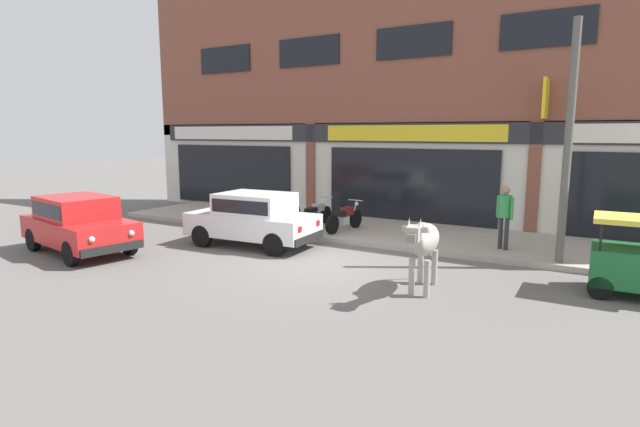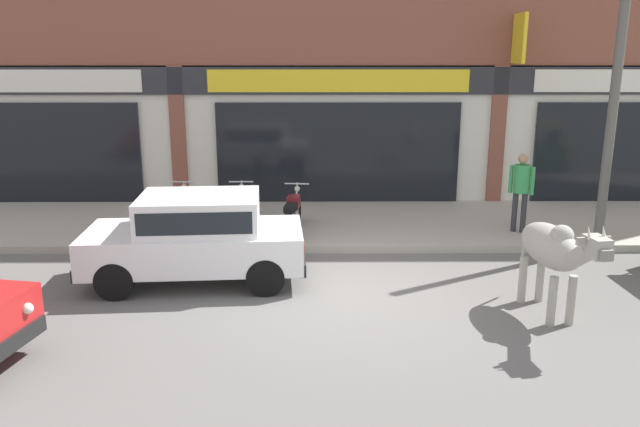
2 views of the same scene
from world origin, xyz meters
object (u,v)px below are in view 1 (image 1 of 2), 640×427
object	(u,v)px
motorcycle_2	(344,218)
utility_pole	(568,144)
motorcycle_0	(281,211)
pedestrian	(505,211)
car_0	(253,217)
cow	(424,241)
motorcycle_1	(316,214)
car_1	(78,222)

from	to	relation	value
motorcycle_2	utility_pole	bearing A→B (deg)	-7.23
motorcycle_0	pedestrian	world-z (taller)	pedestrian
car_0	utility_pole	bearing A→B (deg)	13.23
cow	motorcycle_0	xyz separation A→B (m)	(-6.28, 4.16, -0.47)
motorcycle_1	utility_pole	bearing A→B (deg)	-7.78
motorcycle_0	motorcycle_1	size ratio (longest dim) A/B	1.00
motorcycle_0	pedestrian	distance (m)	7.08
car_0	utility_pole	size ratio (longest dim) A/B	0.69
cow	motorcycle_1	xyz separation A→B (m)	(-4.94, 4.16, -0.47)
cow	motorcycle_0	size ratio (longest dim) A/B	1.19
motorcycle_0	motorcycle_1	xyz separation A→B (m)	(1.34, 0.00, 0.00)
motorcycle_1	pedestrian	distance (m)	5.75
cow	motorcycle_2	world-z (taller)	cow
car_1	pedestrian	distance (m)	10.85
cow	pedestrian	xyz separation A→B (m)	(0.77, 3.85, 0.13)
car_1	motorcycle_2	world-z (taller)	car_1
car_0	motorcycle_0	size ratio (longest dim) A/B	2.05
cow	car_0	distance (m)	5.49
car_1	utility_pole	size ratio (longest dim) A/B	0.71
motorcycle_0	utility_pole	size ratio (longest dim) A/B	0.34
utility_pole	car_1	bearing A→B (deg)	-156.81
motorcycle_2	motorcycle_0	bearing A→B (deg)	175.10
cow	pedestrian	world-z (taller)	pedestrian
car_0	utility_pole	xyz separation A→B (m)	(7.42, 1.74, 2.01)
motorcycle_0	motorcycle_2	bearing A→B (deg)	-4.90
car_1	motorcycle_1	bearing A→B (deg)	56.16
motorcycle_2	pedestrian	bearing A→B (deg)	-1.31
pedestrian	utility_pole	xyz separation A→B (m)	(1.36, -0.65, 1.69)
car_1	utility_pole	world-z (taller)	utility_pole
cow	car_1	xyz separation A→B (m)	(-8.70, -1.44, -0.19)
pedestrian	motorcycle_0	bearing A→B (deg)	177.43
motorcycle_0	motorcycle_2	size ratio (longest dim) A/B	1.00
pedestrian	motorcycle_1	bearing A→B (deg)	176.83
car_1	motorcycle_2	xyz separation A→B (m)	(4.88, 5.39, -0.28)
cow	motorcycle_2	bearing A→B (deg)	133.99
car_1	car_0	bearing A→B (deg)	40.34
motorcycle_1	utility_pole	size ratio (longest dim) A/B	0.34
pedestrian	motorcycle_2	bearing A→B (deg)	178.69
motorcycle_0	pedestrian	bearing A→B (deg)	-2.57
cow	motorcycle_1	size ratio (longest dim) A/B	1.18
cow	motorcycle_1	distance (m)	6.48
utility_pole	car_0	bearing A→B (deg)	-166.77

